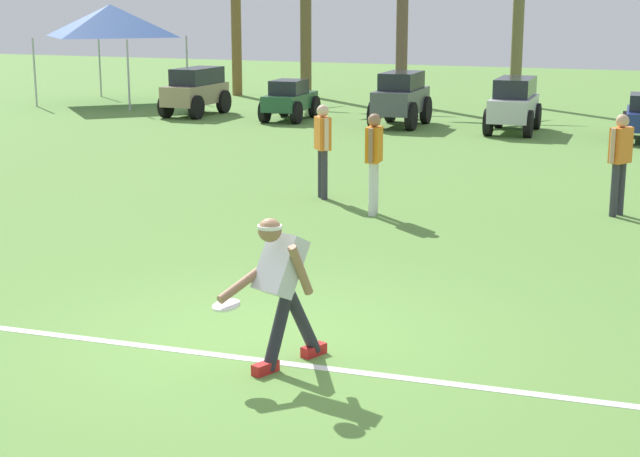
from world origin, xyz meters
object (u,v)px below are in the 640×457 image
frisbee_in_flight (226,305)px  teammate_deep (620,155)px  parked_car_slot_b (290,99)px  frisbee_thrower (281,283)px  teammate_near_sideline (374,154)px  parked_car_slot_c (401,98)px  event_tent (111,21)px  parked_car_slot_a (196,90)px  parked_car_slot_d (514,103)px  palm_tree_far_left (235,2)px  teammate_midfield (323,142)px

frisbee_in_flight → teammate_deep: teammate_deep is taller
parked_car_slot_b → frisbee_thrower: bearing=-65.7°
teammate_near_sideline → parked_car_slot_b: teammate_near_sideline is taller
parked_car_slot_c → event_tent: (-10.22, 1.93, 1.85)m
frisbee_thrower → parked_car_slot_a: 20.01m
frisbee_in_flight → parked_car_slot_c: parked_car_slot_c is taller
parked_car_slot_c → frisbee_thrower: bearing=-75.3°
parked_car_slot_b → parked_car_slot_d: parked_car_slot_d is taller
palm_tree_far_left → parked_car_slot_c: bearing=-36.7°
parked_car_slot_b → parked_car_slot_c: (3.22, -0.07, 0.18)m
teammate_deep → palm_tree_far_left: 20.86m
teammate_midfield → parked_car_slot_c: 9.79m
event_tent → parked_car_slot_b: bearing=-14.8°
parked_car_slot_a → parked_car_slot_d: bearing=-0.9°
frisbee_in_flight → event_tent: bearing=126.7°
frisbee_thrower → parked_car_slot_d: frisbee_thrower is taller
teammate_deep → parked_car_slot_a: teammate_deep is taller
parked_car_slot_d → palm_tree_far_left: (-10.84, 5.92, 2.43)m
frisbee_in_flight → palm_tree_far_left: (-11.94, 23.11, 2.51)m
teammate_midfield → teammate_deep: (4.68, 0.50, 0.00)m
parked_car_slot_b → teammate_near_sideline: bearing=-59.5°
teammate_midfield → teammate_deep: bearing=6.1°
frisbee_in_flight → parked_car_slot_c: 17.72m
teammate_midfield → event_tent: bearing=136.1°
teammate_midfield → parked_car_slot_d: bearing=83.0°
teammate_near_sideline → parked_car_slot_d: (-0.04, 10.43, -0.22)m
teammate_near_sideline → parked_car_slot_a: 14.01m
parked_car_slot_b → event_tent: bearing=165.2°
parked_car_slot_a → parked_car_slot_b: size_ratio=1.07×
frisbee_in_flight → teammate_midfield: (-2.27, 7.63, 0.29)m
teammate_deep → palm_tree_far_left: (-14.35, 14.98, 2.22)m
frisbee_in_flight → parked_car_slot_d: parked_car_slot_d is taller
teammate_deep → frisbee_thrower: bearing=-104.8°
teammate_midfield → event_tent: event_tent is taller
teammate_near_sideline → parked_car_slot_d: teammate_near_sideline is taller
teammate_midfield → palm_tree_far_left: bearing=122.0°
frisbee_in_flight → teammate_deep: bearing=73.5°
teammate_near_sideline → parked_car_slot_b: (-6.23, 10.56, -0.38)m
teammate_deep → teammate_midfield: bearing=-173.9°
parked_car_slot_b → event_tent: event_tent is taller
parked_car_slot_c → event_tent: bearing=169.3°
teammate_near_sideline → parked_car_slot_a: size_ratio=0.64×
frisbee_in_flight → parked_car_slot_b: size_ratio=0.15×
parked_car_slot_c → palm_tree_far_left: (-7.87, 5.86, 2.41)m
parked_car_slot_a → parked_car_slot_c: parked_car_slot_c is taller
teammate_near_sideline → teammate_midfield: bearing=144.3°
teammate_near_sideline → palm_tree_far_left: bearing=123.6°
frisbee_in_flight → event_tent: (-14.29, 19.18, 1.94)m
parked_car_slot_a → event_tent: (-4.04, 1.83, 1.87)m
teammate_deep → parked_car_slot_c: 11.19m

